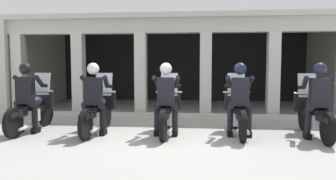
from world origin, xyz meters
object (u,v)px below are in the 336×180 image
at_px(motorcycle_far_left, 33,109).
at_px(motorcycle_left, 98,110).
at_px(police_officer_far_left, 26,92).
at_px(motorcycle_right, 238,111).
at_px(motorcycle_center, 167,111).
at_px(police_officer_right, 240,93).
at_px(police_officer_center, 166,93).
at_px(motorcycle_far_right, 313,113).
at_px(police_officer_left, 94,92).
at_px(police_officer_far_right, 319,94).

xyz_separation_m(motorcycle_far_left, motorcycle_left, (1.58, -0.03, 0.00)).
height_order(police_officer_far_left, motorcycle_right, police_officer_far_left).
bearing_deg(motorcycle_center, police_officer_right, -4.82).
distance_m(police_officer_center, motorcycle_far_right, 3.20).
relative_size(police_officer_far_left, motorcycle_center, 0.78).
distance_m(police_officer_far_left, police_officer_center, 3.16).
height_order(police_officer_left, motorcycle_far_right, police_officer_left).
relative_size(motorcycle_right, police_officer_right, 1.29).
xyz_separation_m(motorcycle_far_left, police_officer_right, (4.74, -0.15, 0.44)).
distance_m(motorcycle_right, motorcycle_far_right, 1.58).
xyz_separation_m(police_officer_left, motorcycle_right, (3.16, 0.45, -0.44)).
distance_m(police_officer_far_left, police_officer_left, 1.58).
bearing_deg(motorcycle_far_right, motorcycle_right, 174.46).
bearing_deg(motorcycle_left, police_officer_right, 1.03).
height_order(motorcycle_left, motorcycle_right, same).
height_order(motorcycle_center, police_officer_right, police_officer_right).
height_order(police_officer_far_left, police_officer_far_right, same).
bearing_deg(motorcycle_far_left, police_officer_far_left, -81.82).
height_order(motorcycle_left, police_officer_right, police_officer_right).
distance_m(motorcycle_left, police_officer_far_right, 4.76).
height_order(police_officer_center, motorcycle_far_right, police_officer_center).
bearing_deg(police_officer_far_right, police_officer_left, 179.08).
bearing_deg(motorcycle_left, police_officer_far_left, -167.99).
bearing_deg(motorcycle_center, police_officer_left, -164.33).
bearing_deg(police_officer_far_right, police_officer_center, 177.87).
bearing_deg(police_officer_left, motorcycle_left, 92.81).
bearing_deg(motorcycle_far_right, police_officer_center, -177.00).
xyz_separation_m(motorcycle_far_left, police_officer_left, (1.58, -0.32, 0.44)).
distance_m(police_officer_left, police_officer_center, 1.58).
bearing_deg(motorcycle_far_right, police_officer_right, -175.29).
xyz_separation_m(police_officer_left, police_officer_right, (3.16, 0.17, 0.00)).
relative_size(motorcycle_far_left, police_officer_center, 1.29).
distance_m(police_officer_left, motorcycle_right, 3.22).
relative_size(police_officer_far_left, police_officer_far_right, 1.00).
distance_m(motorcycle_far_right, police_officer_far_right, 0.52).
height_order(motorcycle_left, police_officer_far_right, police_officer_far_right).
relative_size(motorcycle_center, motorcycle_right, 1.00).
height_order(police_officer_left, police_officer_center, same).
height_order(police_officer_left, motorcycle_right, police_officer_left).
height_order(police_officer_far_left, motorcycle_center, police_officer_far_left).
bearing_deg(police_officer_far_right, police_officer_right, 174.46).
bearing_deg(police_officer_right, motorcycle_left, -176.91).
relative_size(motorcycle_left, police_officer_right, 1.29).
bearing_deg(motorcycle_right, police_officer_right, -85.13).
bearing_deg(police_officer_right, police_officer_far_right, 1.30).
bearing_deg(police_officer_far_right, motorcycle_far_left, 176.00).
bearing_deg(police_officer_far_right, motorcycle_left, 175.66).
distance_m(motorcycle_far_left, police_officer_right, 4.76).
height_order(police_officer_left, police_officer_far_right, same).
bearing_deg(police_officer_far_right, motorcycle_center, 172.75).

